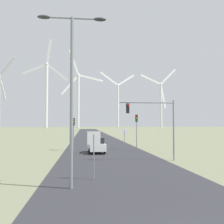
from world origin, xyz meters
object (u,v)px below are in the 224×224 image
at_px(stop_sign_near, 94,146).
at_px(traffic_light_mast_overhead, 154,116).
at_px(traffic_light_post_near_right, 137,124).
at_px(wind_turbine_center, 78,94).
at_px(wind_turbine_left, 47,89).
at_px(wind_turbine_right, 118,100).
at_px(traffic_light_post_near_left, 74,127).
at_px(streetlamp, 72,77).
at_px(traffic_light_post_mid_left, 71,124).
at_px(wind_turbine_far_right, 161,100).
at_px(car_approaching, 96,145).
at_px(stop_sign_far, 124,134).

distance_m(stop_sign_near, traffic_light_mast_overhead, 9.81).
xyz_separation_m(traffic_light_post_near_right, wind_turbine_center, (-12.04, 211.93, 27.49)).
height_order(wind_turbine_left, wind_turbine_right, wind_turbine_left).
relative_size(traffic_light_post_near_left, wind_turbine_left, 0.06).
distance_m(streetlamp, traffic_light_post_mid_left, 20.54).
bearing_deg(wind_turbine_far_right, traffic_light_post_mid_left, -109.65).
xyz_separation_m(traffic_light_post_mid_left, car_approaching, (3.08, -3.65, -2.41)).
bearing_deg(wind_turbine_center, stop_sign_far, -87.02).
height_order(streetlamp, traffic_light_post_mid_left, streetlamp).
height_order(wind_turbine_right, wind_turbine_far_right, wind_turbine_far_right).
bearing_deg(car_approaching, wind_turbine_far_right, 71.39).
distance_m(traffic_light_post_near_right, wind_turbine_right, 241.82).
height_order(stop_sign_near, wind_turbine_right, wind_turbine_right).
xyz_separation_m(stop_sign_near, traffic_light_post_mid_left, (-2.22, 18.28, 1.27)).
bearing_deg(traffic_light_post_near_left, wind_turbine_left, 99.03).
bearing_deg(wind_turbine_left, traffic_light_mast_overhead, -79.16).
height_order(stop_sign_near, traffic_light_post_near_left, traffic_light_post_near_left).
xyz_separation_m(streetlamp, wind_turbine_right, (35.98, 257.87, 22.28)).
xyz_separation_m(traffic_light_post_mid_left, wind_turbine_left, (-28.63, 181.00, 28.42)).
height_order(wind_turbine_center, wind_turbine_right, wind_turbine_center).
bearing_deg(wind_turbine_left, wind_turbine_right, 40.76).
distance_m(wind_turbine_center, wind_turbine_right, 48.83).
bearing_deg(wind_turbine_left, wind_turbine_far_right, 16.92).
distance_m(wind_turbine_center, wind_turbine_far_right, 79.82).
relative_size(traffic_light_post_near_left, car_approaching, 0.98).
height_order(stop_sign_far, wind_turbine_left, wind_turbine_left).
bearing_deg(wind_turbine_center, traffic_light_mast_overhead, -86.95).
xyz_separation_m(streetlamp, traffic_light_mast_overhead, (7.12, 9.70, -1.79)).
xyz_separation_m(stop_sign_near, car_approaching, (0.86, 14.63, -1.14)).
distance_m(traffic_light_mast_overhead, car_approaching, 9.17).
bearing_deg(wind_turbine_left, traffic_light_post_near_right, -78.54).
bearing_deg(wind_turbine_far_right, stop_sign_near, -107.70).
relative_size(stop_sign_far, wind_turbine_left, 0.04).
relative_size(streetlamp, wind_turbine_right, 0.16).
bearing_deg(wind_turbine_left, car_approaching, -80.26).
height_order(traffic_light_mast_overhead, car_approaching, traffic_light_mast_overhead).
height_order(traffic_light_post_near_left, traffic_light_post_mid_left, traffic_light_post_mid_left).
bearing_deg(traffic_light_mast_overhead, traffic_light_post_near_left, 129.08).
bearing_deg(wind_turbine_left, stop_sign_far, -78.73).
relative_size(stop_sign_far, wind_turbine_right, 0.05).
relative_size(stop_sign_far, traffic_light_post_near_right, 0.60).
relative_size(streetlamp, wind_turbine_left, 0.13).
xyz_separation_m(traffic_light_post_near_right, car_approaching, (-5.24, -2.32, -2.42)).
height_order(traffic_light_mast_overhead, wind_turbine_left, wind_turbine_left).
relative_size(traffic_light_post_near_left, wind_turbine_right, 0.07).
xyz_separation_m(stop_sign_near, stop_sign_far, (4.94, 19.65, -0.12)).
bearing_deg(traffic_light_post_near_left, wind_turbine_center, 91.10).
bearing_deg(wind_turbine_right, wind_turbine_left, -139.24).
bearing_deg(stop_sign_far, streetlamp, -105.92).
distance_m(stop_sign_far, traffic_light_post_mid_left, 7.42).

